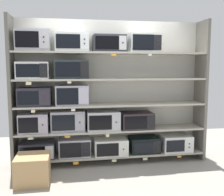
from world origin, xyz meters
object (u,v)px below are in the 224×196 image
Objects in this scene: microwave_15 at (109,44)px; microwave_4 at (175,142)px; microwave_14 at (72,42)px; microwave_3 at (144,144)px; microwave_11 at (33,70)px; microwave_1 at (75,147)px; microwave_8 at (136,120)px; microwave_10 at (72,95)px; microwave_0 at (38,150)px; shipping_carton at (33,169)px; microwave_13 at (33,40)px; microwave_5 at (34,123)px; microwave_7 at (103,120)px; microwave_12 at (72,69)px; microwave_6 at (68,121)px; microwave_2 at (110,146)px; microwave_16 at (144,43)px; microwave_9 at (35,97)px.

microwave_4 is at bearing 0.00° from microwave_15.
microwave_3 is at bearing 0.01° from microwave_14.
microwave_1 is at bearing -0.02° from microwave_11.
microwave_15 is at bearing 179.98° from microwave_8.
microwave_1 is 0.99× the size of microwave_10.
microwave_0 is 0.63m from shipping_carton.
microwave_5 is at bearing -179.64° from microwave_13.
microwave_3 is at bearing 0.01° from microwave_11.
microwave_12 is (-0.51, -0.00, 0.86)m from microwave_7.
microwave_6 is at bearing 0.00° from microwave_11.
microwave_15 reaches higher than microwave_12.
microwave_13 reaches higher than microwave_11.
microwave_11 is (0.02, 0.00, 0.85)m from microwave_5.
microwave_6 reaches higher than microwave_2.
microwave_16 reaches higher than microwave_1.
microwave_8 reaches higher than microwave_0.
microwave_15 is at bearing -0.01° from microwave_13.
microwave_12 is 1.06× the size of microwave_16.
microwave_12 is 1.03× the size of microwave_14.
microwave_4 is at bearing 0.00° from microwave_7.
microwave_16 reaches higher than microwave_7.
microwave_13 reaches higher than microwave_8.
microwave_0 is at bearing 179.98° from microwave_1.
microwave_1 is 0.66m from microwave_7.
microwave_14 is (0.01, 0.00, 0.43)m from microwave_12.
microwave_2 is at bearing -0.01° from microwave_6.
microwave_3 is 1.02× the size of microwave_11.
microwave_3 is 1.91m from microwave_5.
microwave_3 is at bearing 0.00° from microwave_13.
microwave_11 is at bearing 92.42° from shipping_carton.
microwave_11 is 0.95× the size of microwave_13.
microwave_1 is 0.99× the size of microwave_15.
microwave_1 is 0.96× the size of microwave_8.
microwave_6 is 1.04× the size of microwave_10.
microwave_6 is 0.85m from microwave_12.
microwave_11 is at bearing -180.00° from microwave_4.
shipping_carton is at bearing -134.29° from microwave_1.
microwave_8 is at bearing 179.92° from microwave_16.
microwave_5 is 0.88× the size of microwave_15.
microwave_16 is (1.81, -0.00, -0.02)m from microwave_13.
microwave_1 reaches higher than microwave_2.
microwave_15 is 1.03× the size of microwave_16.
microwave_7 is at bearing 0.00° from microwave_11.
microwave_4 is 2.48m from shipping_carton.
microwave_9 is 0.42m from microwave_11.
shipping_carton is at bearing -128.99° from microwave_6.
microwave_2 is at bearing -0.00° from microwave_0.
microwave_13 is at bearing -0.74° from microwave_9.
microwave_6 reaches higher than microwave_1.
microwave_15 reaches higher than microwave_0.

